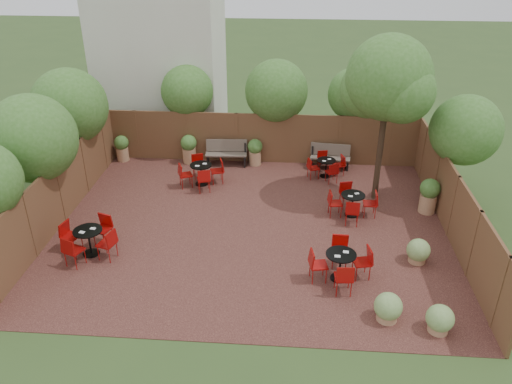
{
  "coord_description": "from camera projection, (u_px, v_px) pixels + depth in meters",
  "views": [
    {
      "loc": [
        1.16,
        -13.49,
        8.39
      ],
      "look_at": [
        0.1,
        0.5,
        1.0
      ],
      "focal_mm": 35.68,
      "sensor_mm": 36.0,
      "label": 1
    }
  ],
  "objects": [
    {
      "name": "fence_right",
      "position": [
        454.0,
        207.0,
        15.02
      ],
      "size": [
        0.08,
        10.0,
        2.0
      ],
      "primitive_type": "cube",
      "color": "brown",
      "rests_on": "ground"
    },
    {
      "name": "neighbour_building",
      "position": [
        160.0,
        42.0,
        21.38
      ],
      "size": [
        5.0,
        4.0,
        8.0
      ],
      "primitive_type": "cube",
      "color": "beige",
      "rests_on": "ground"
    },
    {
      "name": "overhang_foliage",
      "position": [
        185.0,
        115.0,
        17.11
      ],
      "size": [
        15.64,
        10.36,
        2.65
      ],
      "color": "#376621",
      "rests_on": "ground"
    },
    {
      "name": "fence_left",
      "position": [
        60.0,
        193.0,
        15.82
      ],
      "size": [
        0.08,
        10.0,
        2.0
      ],
      "primitive_type": "cube",
      "color": "brown",
      "rests_on": "ground"
    },
    {
      "name": "bistro_tables",
      "position": [
        255.0,
        209.0,
        15.99
      ],
      "size": [
        9.26,
        7.75,
        0.92
      ],
      "color": "black",
      "rests_on": "courtyard_paving"
    },
    {
      "name": "park_bench_right",
      "position": [
        330.0,
        156.0,
        19.55
      ],
      "size": [
        1.56,
        0.67,
        0.93
      ],
      "rotation": [
        0.0,
        0.0,
        -0.12
      ],
      "color": "brown",
      "rests_on": "courtyard_paving"
    },
    {
      "name": "courtyard_tree",
      "position": [
        388.0,
        83.0,
        15.71
      ],
      "size": [
        2.82,
        2.72,
        5.53
      ],
      "rotation": [
        0.0,
        0.0,
        -0.13
      ],
      "color": "black",
      "rests_on": "courtyard_paving"
    },
    {
      "name": "courtyard_paving",
      "position": [
        252.0,
        227.0,
        15.88
      ],
      "size": [
        12.0,
        10.0,
        0.02
      ],
      "primitive_type": "cube",
      "color": "#381A17",
      "rests_on": "ground"
    },
    {
      "name": "park_bench_left",
      "position": [
        226.0,
        152.0,
        19.81
      ],
      "size": [
        1.63,
        0.62,
        0.99
      ],
      "rotation": [
        0.0,
        0.0,
        0.07
      ],
      "color": "brown",
      "rests_on": "courtyard_paving"
    },
    {
      "name": "fence_back",
      "position": [
        262.0,
        138.0,
        19.83
      ],
      "size": [
        12.0,
        0.08,
        2.0
      ],
      "primitive_type": "cube",
      "color": "brown",
      "rests_on": "ground"
    },
    {
      "name": "low_shrubs",
      "position": [
        414.0,
        291.0,
        12.57
      ],
      "size": [
        1.86,
        3.41,
        0.73
      ],
      "color": "#A47652",
      "rests_on": "courtyard_paving"
    },
    {
      "name": "planters",
      "position": [
        253.0,
        161.0,
        18.87
      ],
      "size": [
        11.81,
        3.94,
        1.18
      ],
      "color": "#A47652",
      "rests_on": "courtyard_paving"
    },
    {
      "name": "ground",
      "position": [
        252.0,
        228.0,
        15.88
      ],
      "size": [
        80.0,
        80.0,
        0.0
      ],
      "primitive_type": "plane",
      "color": "#354F23",
      "rests_on": "ground"
    }
  ]
}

